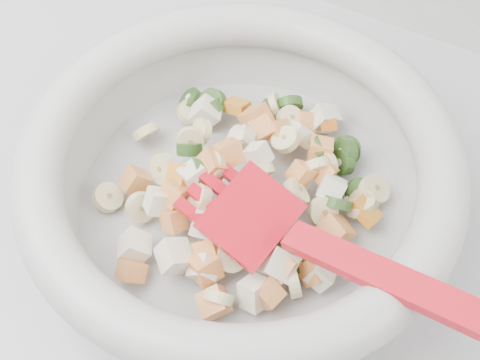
% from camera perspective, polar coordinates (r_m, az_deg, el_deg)
% --- Properties ---
extents(counter, '(2.00, 0.60, 0.90)m').
position_cam_1_polar(counter, '(0.97, -2.33, -14.81)').
color(counter, '#9A9B9F').
rests_on(counter, ground).
extents(mixing_bowl, '(0.47, 0.36, 0.14)m').
position_cam_1_polar(mixing_bowl, '(0.50, 0.11, 0.49)').
color(mixing_bowl, '#B8B8B6').
rests_on(mixing_bowl, counter).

